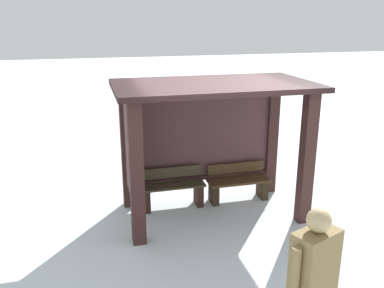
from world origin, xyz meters
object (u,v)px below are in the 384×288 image
object	(u,v)px
bus_shelter	(205,123)
person_walking	(313,277)
bench_center_inside	(238,184)
bench_left_inside	(172,190)

from	to	relation	value
bus_shelter	person_walking	bearing A→B (deg)	-89.97
bus_shelter	person_walking	xyz separation A→B (m)	(0.00, -3.71, -0.60)
bench_center_inside	bench_left_inside	bearing A→B (deg)	-180.00
bench_left_inside	bench_center_inside	bearing A→B (deg)	0.00
bus_shelter	person_walking	distance (m)	3.76
bus_shelter	bench_left_inside	world-z (taller)	bus_shelter
bench_left_inside	bus_shelter	bearing A→B (deg)	-22.35
bench_center_inside	person_walking	size ratio (longest dim) A/B	0.68
bench_center_inside	person_walking	bearing A→B (deg)	-100.75
person_walking	bus_shelter	bearing A→B (deg)	90.03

